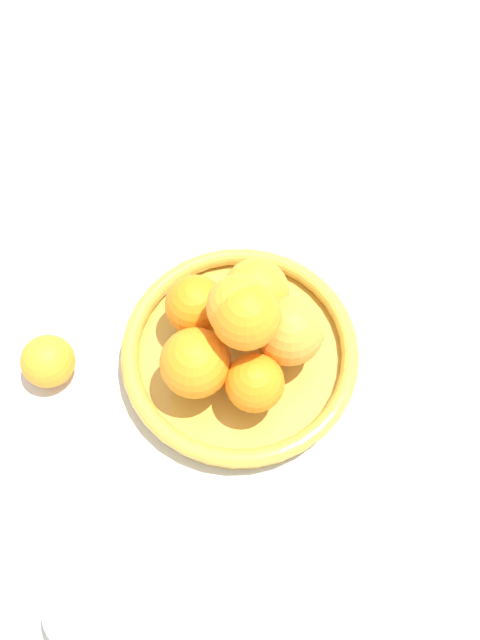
# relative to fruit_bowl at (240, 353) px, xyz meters

# --- Properties ---
(ground_plane) EXTENTS (4.00, 4.00, 0.00)m
(ground_plane) POSITION_rel_fruit_bowl_xyz_m (0.00, 0.00, -0.02)
(ground_plane) COLOR beige
(fruit_bowl) EXTENTS (0.30, 0.30, 0.04)m
(fruit_bowl) POSITION_rel_fruit_bowl_xyz_m (0.00, 0.00, 0.00)
(fruit_bowl) COLOR gold
(fruit_bowl) RESTS_ON ground_plane
(orange_pile) EXTENTS (0.19, 0.20, 0.14)m
(orange_pile) POSITION_rel_fruit_bowl_xyz_m (-0.00, 0.00, 0.08)
(orange_pile) COLOR orange
(orange_pile) RESTS_ON fruit_bowl
(stray_orange) EXTENTS (0.07, 0.07, 0.07)m
(stray_orange) POSITION_rel_fruit_bowl_xyz_m (0.10, 0.21, 0.01)
(stray_orange) COLOR orange
(stray_orange) RESTS_ON ground_plane
(drinking_glass) EXTENTS (0.08, 0.08, 0.12)m
(drinking_glass) POSITION_rel_fruit_bowl_xyz_m (-0.18, 0.27, 0.04)
(drinking_glass) COLOR silver
(drinking_glass) RESTS_ON ground_plane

